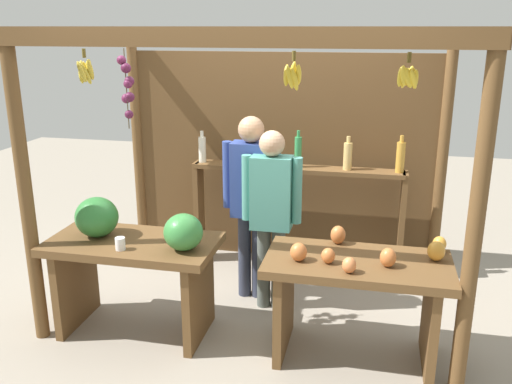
{
  "coord_description": "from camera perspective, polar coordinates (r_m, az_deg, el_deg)",
  "views": [
    {
      "loc": [
        0.88,
        -4.17,
        2.24
      ],
      "look_at": [
        0.0,
        -0.19,
        1.01
      ],
      "focal_mm": 38.53,
      "sensor_mm": 36.0,
      "label": 1
    }
  ],
  "objects": [
    {
      "name": "ground_plane",
      "position": [
        4.81,
        0.49,
        -10.93
      ],
      "size": [
        12.0,
        12.0,
        0.0
      ],
      "primitive_type": "plane",
      "color": "gray",
      "rests_on": "ground"
    },
    {
      "name": "market_stall",
      "position": [
        4.76,
        1.55,
        5.61
      ],
      "size": [
        3.09,
        1.98,
        2.24
      ],
      "color": "brown",
      "rests_on": "ground"
    },
    {
      "name": "fruit_counter_left",
      "position": [
        4.17,
        -12.69,
        -6.09
      ],
      "size": [
        1.25,
        0.64,
        1.04
      ],
      "color": "brown",
      "rests_on": "ground"
    },
    {
      "name": "fruit_counter_right",
      "position": [
        3.86,
        10.5,
        -9.49
      ],
      "size": [
        1.25,
        0.65,
        0.87
      ],
      "color": "brown",
      "rests_on": "ground"
    },
    {
      "name": "bottle_shelf_unit",
      "position": [
        5.13,
        4.42,
        0.28
      ],
      "size": [
        1.98,
        0.22,
        1.34
      ],
      "color": "brown",
      "rests_on": "ground"
    },
    {
      "name": "vendor_man",
      "position": [
        4.51,
        -0.49,
        -0.04
      ],
      "size": [
        0.48,
        0.21,
        1.56
      ],
      "rotation": [
        0.0,
        0.0,
        0.09
      ],
      "color": "#303546",
      "rests_on": "ground"
    },
    {
      "name": "vendor_woman",
      "position": [
        4.34,
        1.61,
        -1.46
      ],
      "size": [
        0.48,
        0.2,
        1.48
      ],
      "rotation": [
        0.0,
        0.0,
        -0.14
      ],
      "color": "#525B54",
      "rests_on": "ground"
    }
  ]
}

